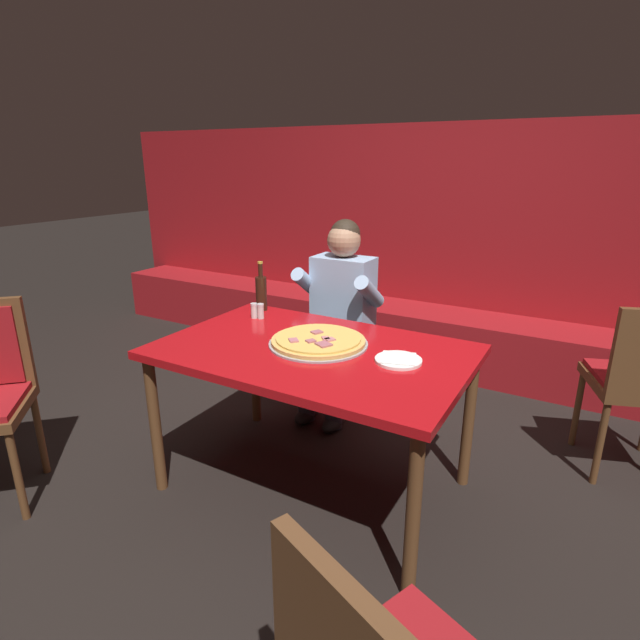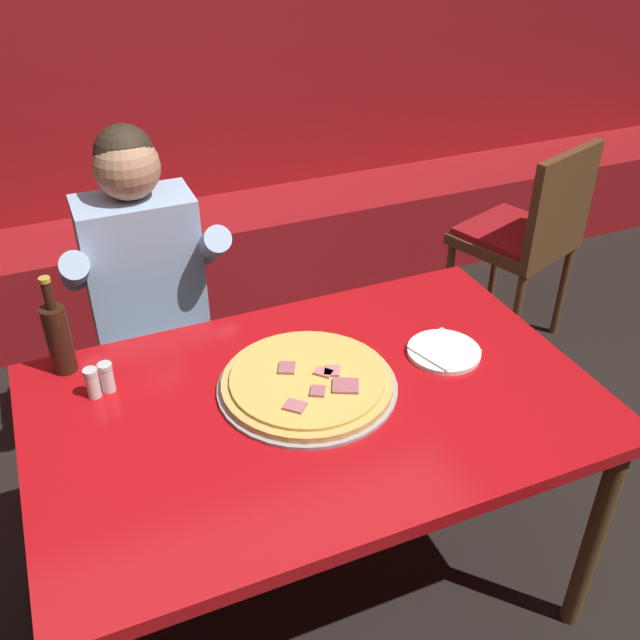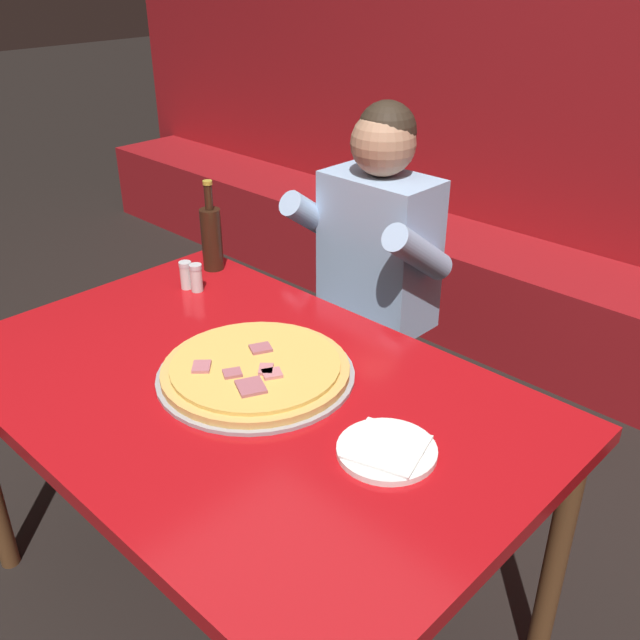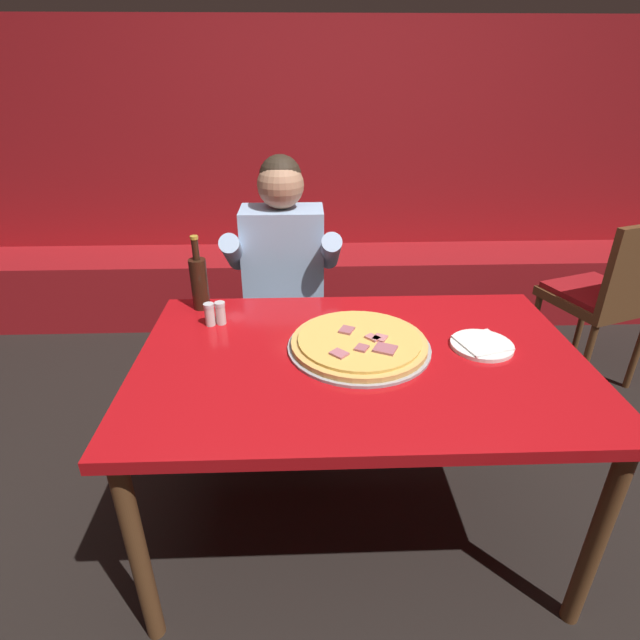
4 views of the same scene
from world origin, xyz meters
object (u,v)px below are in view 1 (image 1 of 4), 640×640
Objects in this scene: plate_white_paper at (398,360)px; shaker_black_pepper at (254,311)px; main_dining_table at (313,362)px; pizza at (319,341)px; shaker_oregano at (261,312)px; diner_seated_blue_shirt at (337,311)px; beer_bottle at (261,292)px.

shaker_black_pepper is (-0.94, 0.20, 0.03)m from plate_white_paper.
main_dining_table is 0.59m from shaker_black_pepper.
main_dining_table is 0.43m from plate_white_paper.
shaker_oregano is (-0.49, 0.20, 0.02)m from pizza.
shaker_black_pepper reaches higher than main_dining_table.
diner_seated_blue_shirt is (0.21, 0.52, -0.10)m from shaker_oregano.
shaker_oregano is (0.04, 0.01, 0.00)m from shaker_black_pepper.
main_dining_table is 0.11m from pizza.
main_dining_table is at bearing -24.48° from shaker_black_pepper.
shaker_oregano is at bearing 152.93° from main_dining_table.
beer_bottle is at bearing 146.30° from main_dining_table.
main_dining_table is 0.56m from shaker_oregano.
main_dining_table is 17.04× the size of shaker_black_pepper.
diner_seated_blue_shirt is at bearing 133.74° from plate_white_paper.
shaker_black_pepper is 1.00× the size of shaker_oregano.
shaker_oregano reaches higher than plate_white_paper.
main_dining_table is 6.98× the size of plate_white_paper.
pizza is 5.61× the size of shaker_black_pepper.
shaker_oregano reaches higher than main_dining_table.
diner_seated_blue_shirt is at bearing 109.88° from main_dining_table.
beer_bottle is (-0.59, 0.34, 0.09)m from pizza.
main_dining_table is 1.15× the size of diner_seated_blue_shirt.
pizza is 0.56m from shaker_black_pepper.
beer_bottle reaches higher than pizza.
main_dining_table is at bearing -70.12° from diner_seated_blue_shirt.
shaker_black_pepper is (-0.53, 0.24, 0.11)m from main_dining_table.
main_dining_table is 0.82m from diner_seated_blue_shirt.
pizza is at bearing -19.41° from shaker_black_pepper.
beer_bottle is (-1.00, 0.35, 0.10)m from plate_white_paper.
pizza is at bearing -68.44° from diner_seated_blue_shirt.
main_dining_table is 3.04× the size of pizza.
plate_white_paper is 1.06m from beer_bottle.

